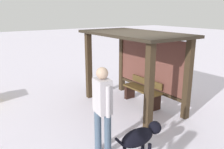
% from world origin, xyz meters
% --- Properties ---
extents(ground_plane, '(60.00, 60.00, 0.00)m').
position_xyz_m(ground_plane, '(0.00, 0.00, 0.00)').
color(ground_plane, white).
extents(bus_shelter, '(3.26, 1.78, 2.21)m').
position_xyz_m(bus_shelter, '(0.00, 0.22, 1.61)').
color(bus_shelter, '#352719').
rests_on(bus_shelter, ground).
extents(bench_left_inside, '(1.38, 0.41, 0.78)m').
position_xyz_m(bench_left_inside, '(0.00, 0.40, 0.38)').
color(bench_left_inside, '#4F3B1C').
rests_on(bench_left_inside, ground).
extents(person_walking, '(0.58, 0.30, 1.77)m').
position_xyz_m(person_walking, '(1.49, -1.97, 1.03)').
color(person_walking, '#BAB4BA').
rests_on(person_walking, ground).
extents(dog, '(0.33, 1.12, 0.68)m').
position_xyz_m(dog, '(2.11, -1.51, 0.47)').
color(dog, black).
rests_on(dog, ground).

